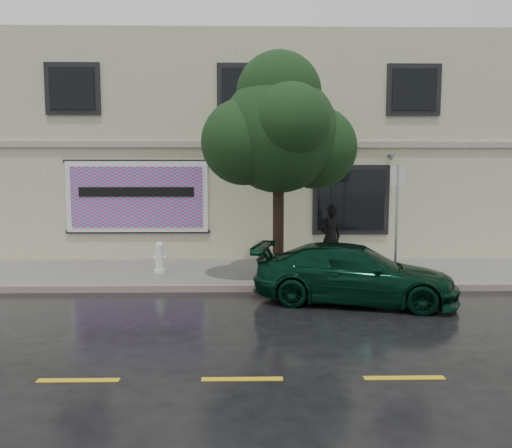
{
  "coord_description": "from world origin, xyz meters",
  "views": [
    {
      "loc": [
        0.07,
        -9.97,
        2.79
      ],
      "look_at": [
        0.29,
        2.2,
        1.51
      ],
      "focal_mm": 35.0,
      "sensor_mm": 36.0,
      "label": 1
    }
  ],
  "objects_px": {
    "car": "(354,274)",
    "street_tree": "(279,135)",
    "fire_hydrant": "(160,258)",
    "pedestrian": "(331,237)"
  },
  "relations": [
    {
      "from": "car",
      "to": "street_tree",
      "type": "relative_size",
      "value": 0.86
    },
    {
      "from": "car",
      "to": "fire_hydrant",
      "type": "relative_size",
      "value": 5.21
    },
    {
      "from": "pedestrian",
      "to": "fire_hydrant",
      "type": "xyz_separation_m",
      "value": [
        -4.54,
        -0.25,
        -0.49
      ]
    },
    {
      "from": "pedestrian",
      "to": "street_tree",
      "type": "relative_size",
      "value": 0.36
    },
    {
      "from": "car",
      "to": "street_tree",
      "type": "xyz_separation_m",
      "value": [
        -1.52,
        1.71,
        3.06
      ]
    },
    {
      "from": "fire_hydrant",
      "to": "street_tree",
      "type": "bearing_deg",
      "value": -22.65
    },
    {
      "from": "pedestrian",
      "to": "street_tree",
      "type": "height_order",
      "value": "street_tree"
    },
    {
      "from": "fire_hydrant",
      "to": "car",
      "type": "bearing_deg",
      "value": -36.68
    },
    {
      "from": "pedestrian",
      "to": "fire_hydrant",
      "type": "height_order",
      "value": "pedestrian"
    },
    {
      "from": "car",
      "to": "pedestrian",
      "type": "distance_m",
      "value": 2.79
    }
  ]
}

